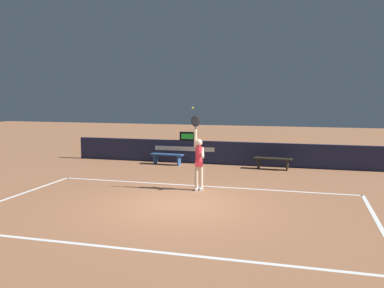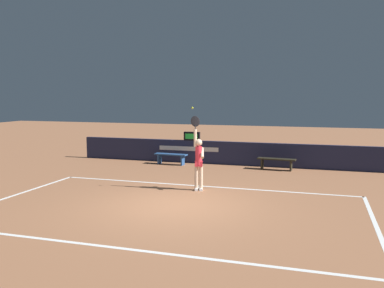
{
  "view_description": "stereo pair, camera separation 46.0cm",
  "coord_description": "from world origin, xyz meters",
  "px_view_note": "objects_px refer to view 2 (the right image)",
  "views": [
    {
      "loc": [
        3.31,
        -10.64,
        3.02
      ],
      "look_at": [
        -0.16,
        2.0,
        1.46
      ],
      "focal_mm": 38.85,
      "sensor_mm": 36.0,
      "label": 1
    },
    {
      "loc": [
        3.75,
        -10.51,
        3.02
      ],
      "look_at": [
        -0.16,
        2.0,
        1.46
      ],
      "focal_mm": 38.85,
      "sensor_mm": 36.0,
      "label": 2
    }
  ],
  "objects_px": {
    "speed_display": "(192,136)",
    "courtside_bench_far": "(276,161)",
    "tennis_ball": "(192,108)",
    "courtside_bench_near": "(171,156)",
    "tennis_player": "(199,160)"
  },
  "relations": [
    {
      "from": "courtside_bench_near",
      "to": "courtside_bench_far",
      "type": "height_order",
      "value": "same"
    },
    {
      "from": "speed_display",
      "to": "tennis_player",
      "type": "distance_m",
      "value": 5.4
    },
    {
      "from": "tennis_player",
      "to": "speed_display",
      "type": "bearing_deg",
      "value": 109.6
    },
    {
      "from": "courtside_bench_far",
      "to": "tennis_player",
      "type": "bearing_deg",
      "value": -114.25
    },
    {
      "from": "speed_display",
      "to": "tennis_ball",
      "type": "relative_size",
      "value": 10.85
    },
    {
      "from": "tennis_player",
      "to": "courtside_bench_far",
      "type": "relative_size",
      "value": 1.54
    },
    {
      "from": "tennis_ball",
      "to": "courtside_bench_far",
      "type": "xyz_separation_m",
      "value": [
        2.15,
        4.53,
        -2.26
      ]
    },
    {
      "from": "courtside_bench_near",
      "to": "courtside_bench_far",
      "type": "xyz_separation_m",
      "value": [
        4.53,
        0.02,
        0.0
      ]
    },
    {
      "from": "speed_display",
      "to": "tennis_player",
      "type": "height_order",
      "value": "tennis_player"
    },
    {
      "from": "tennis_ball",
      "to": "courtside_bench_near",
      "type": "height_order",
      "value": "tennis_ball"
    },
    {
      "from": "tennis_player",
      "to": "tennis_ball",
      "type": "distance_m",
      "value": 1.65
    },
    {
      "from": "tennis_ball",
      "to": "tennis_player",
      "type": "bearing_deg",
      "value": 35.89
    },
    {
      "from": "tennis_player",
      "to": "tennis_ball",
      "type": "bearing_deg",
      "value": -144.11
    },
    {
      "from": "tennis_player",
      "to": "courtside_bench_far",
      "type": "distance_m",
      "value": 4.87
    },
    {
      "from": "speed_display",
      "to": "courtside_bench_far",
      "type": "bearing_deg",
      "value": -10.17
    }
  ]
}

